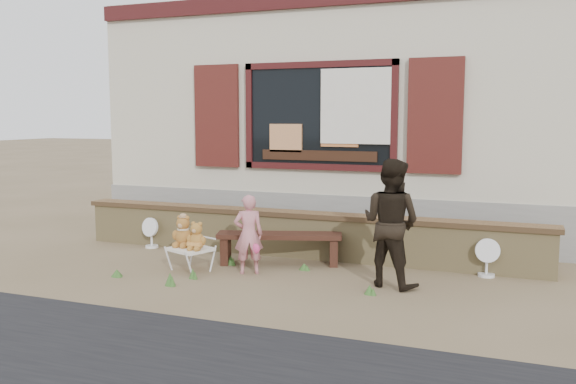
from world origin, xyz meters
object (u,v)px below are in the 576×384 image
at_px(teddy_bear_right, 197,235).
at_px(teddy_bear_left, 184,230).
at_px(bench, 279,242).
at_px(adult, 391,223).
at_px(child, 249,234).
at_px(folding_chair, 190,250).

bearing_deg(teddy_bear_right, teddy_bear_left, -180.00).
height_order(bench, adult, adult).
bearing_deg(child, bench, -135.08).
relative_size(bench, teddy_bear_left, 4.09).
height_order(teddy_bear_right, child, child).
distance_m(folding_chair, child, 0.83).
bearing_deg(child, adult, 155.03).
xyz_separation_m(teddy_bear_right, child, (0.65, 0.20, 0.02)).
distance_m(teddy_bear_left, child, 0.91).
height_order(folding_chair, child, child).
relative_size(folding_chair, adult, 0.41).
bearing_deg(folding_chair, teddy_bear_left, -180.00).
relative_size(folding_chair, child, 0.61).
distance_m(teddy_bear_right, adult, 2.52).
xyz_separation_m(child, adult, (1.84, 0.09, 0.25)).
xyz_separation_m(bench, teddy_bear_right, (-0.84, -0.81, 0.18)).
relative_size(teddy_bear_right, child, 0.36).
bearing_deg(teddy_bear_left, folding_chair, 0.00).
relative_size(teddy_bear_right, adult, 0.24).
distance_m(folding_chair, teddy_bear_right, 0.26).
bearing_deg(folding_chair, bench, 59.33).
bearing_deg(teddy_bear_right, adult, 27.91).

